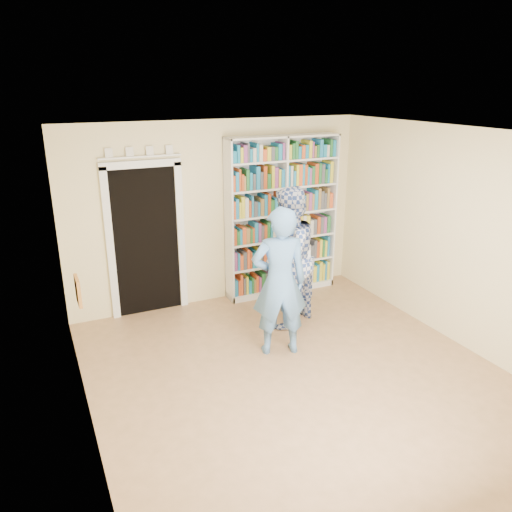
% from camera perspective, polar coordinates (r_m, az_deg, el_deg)
% --- Properties ---
extents(floor, '(5.00, 5.00, 0.00)m').
position_cam_1_polar(floor, '(5.86, 5.04, -13.70)').
color(floor, '#926C47').
rests_on(floor, ground).
extents(ceiling, '(5.00, 5.00, 0.00)m').
position_cam_1_polar(ceiling, '(4.95, 5.97, 13.60)').
color(ceiling, white).
rests_on(ceiling, wall_back).
extents(wall_back, '(4.50, 0.00, 4.50)m').
position_cam_1_polar(wall_back, '(7.41, -4.31, 4.89)').
color(wall_back, beige).
rests_on(wall_back, floor).
extents(wall_left, '(0.00, 5.00, 5.00)m').
position_cam_1_polar(wall_left, '(4.61, -19.58, -5.27)').
color(wall_left, beige).
rests_on(wall_left, floor).
extents(wall_right, '(0.00, 5.00, 5.00)m').
position_cam_1_polar(wall_right, '(6.63, 22.53, 1.73)').
color(wall_right, beige).
rests_on(wall_right, floor).
extents(bookshelf, '(1.78, 0.33, 2.45)m').
position_cam_1_polar(bookshelf, '(7.69, 2.94, 4.59)').
color(bookshelf, white).
rests_on(bookshelf, floor).
extents(doorway, '(1.10, 0.08, 2.43)m').
position_cam_1_polar(doorway, '(7.14, -12.49, 2.51)').
color(doorway, black).
rests_on(doorway, floor).
extents(wall_art, '(0.03, 0.25, 0.25)m').
position_cam_1_polar(wall_art, '(4.78, -19.68, -3.77)').
color(wall_art, brown).
rests_on(wall_art, wall_left).
extents(man_blue, '(0.77, 0.61, 1.85)m').
position_cam_1_polar(man_blue, '(5.96, 2.70, -2.99)').
color(man_blue, '#5586BE').
rests_on(man_blue, floor).
extents(man_plaid, '(1.18, 1.13, 1.92)m').
position_cam_1_polar(man_plaid, '(6.66, 3.59, -0.25)').
color(man_plaid, navy).
rests_on(man_plaid, floor).
extents(paper_sheet, '(0.20, 0.05, 0.28)m').
position_cam_1_polar(paper_sheet, '(6.58, 5.38, -0.56)').
color(paper_sheet, white).
rests_on(paper_sheet, man_plaid).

